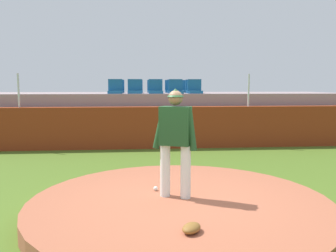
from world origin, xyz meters
The scene contains 24 objects.
ground_plane centered at (0.00, 0.00, 0.00)m, with size 60.00×60.00×0.00m, color #49661E.
pitchers_mound centered at (0.00, 0.00, 0.13)m, with size 4.66×4.66×0.26m, color #A4593D.
pitcher centered at (-0.06, 0.11, 1.25)m, with size 0.70×0.41×1.71m.
baseball centered at (-0.35, 0.47, 0.30)m, with size 0.07×0.07×0.07m, color white.
fielding_glove centered at (-0.01, -1.25, 0.32)m, with size 0.30×0.20×0.11m, color brown.
brick_barrier centered at (0.00, 6.00, 0.67)m, with size 16.51×0.40×1.34m, color maroon.
fence_post_left centered at (-4.29, 6.00, 1.86)m, with size 0.06×0.06×1.05m, color silver.
fence_post_right centered at (2.99, 6.00, 1.86)m, with size 0.06×0.06×1.05m, color silver.
bleacher_platform centered at (0.00, 8.33, 0.87)m, with size 14.12×3.76×1.74m, color gray.
stadium_chair_0 centered at (-1.39, 6.96, 1.89)m, with size 0.48×0.44×0.50m.
stadium_chair_1 centered at (-0.72, 6.97, 1.89)m, with size 0.48×0.44×0.50m.
stadium_chair_2 centered at (0.00, 6.97, 1.89)m, with size 0.48×0.44×0.50m.
stadium_chair_3 centered at (0.70, 6.95, 1.89)m, with size 0.48×0.44×0.50m.
stadium_chair_4 centered at (1.37, 6.96, 1.89)m, with size 0.48×0.44×0.50m.
stadium_chair_5 centered at (-1.39, 7.90, 1.89)m, with size 0.48×0.44×0.50m.
stadium_chair_6 centered at (-0.68, 7.90, 1.89)m, with size 0.48×0.44×0.50m.
stadium_chair_7 centered at (0.02, 7.88, 1.89)m, with size 0.48×0.44×0.50m.
stadium_chair_8 centered at (0.72, 7.89, 1.89)m, with size 0.48×0.44×0.50m.
stadium_chair_9 centered at (1.42, 7.86, 1.89)m, with size 0.48×0.44×0.50m.
stadium_chair_10 centered at (-1.39, 8.75, 1.89)m, with size 0.48×0.44×0.50m.
stadium_chair_11 centered at (-0.69, 8.77, 1.89)m, with size 0.48×0.44×0.50m.
stadium_chair_12 centered at (0.01, 8.78, 1.89)m, with size 0.48×0.44×0.50m.
stadium_chair_13 centered at (0.71, 8.79, 1.89)m, with size 0.48×0.44×0.50m.
stadium_chair_14 centered at (1.41, 8.76, 1.89)m, with size 0.48×0.44×0.50m.
Camera 1 is at (-0.64, -5.24, 2.01)m, focal length 37.56 mm.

